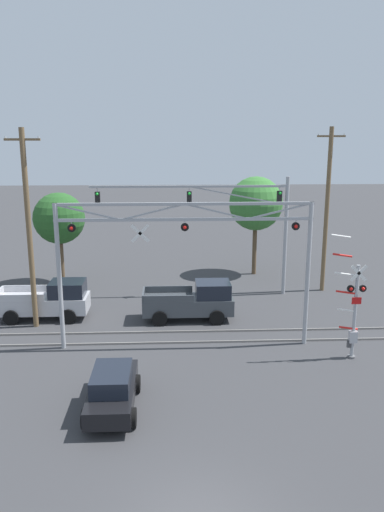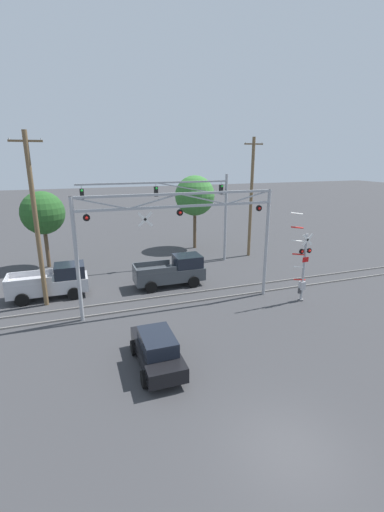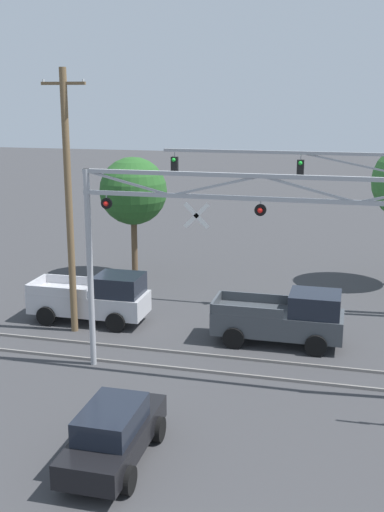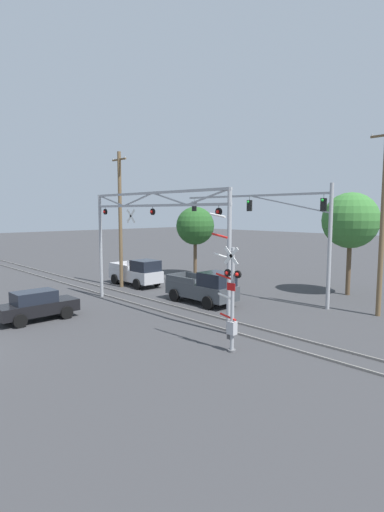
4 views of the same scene
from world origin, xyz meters
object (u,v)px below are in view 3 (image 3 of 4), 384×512
at_px(pickup_truck_lead, 285,318).
at_px(background_tree_far_left_verge, 133,191).
at_px(utility_pole_left, 69,202).
at_px(crossing_gantry, 259,238).
at_px(pickup_truck_following, 95,298).
at_px(traffic_signal_span, 372,195).
at_px(sedan_waiting, 114,433).

relative_size(pickup_truck_lead, background_tree_far_left_verge, 0.79).
relative_size(pickup_truck_lead, utility_pole_left, 0.48).
xyz_separation_m(pickup_truck_lead, background_tree_far_left_verge, (-8.87, 7.64, 3.58)).
relative_size(crossing_gantry, pickup_truck_following, 2.41).
height_order(pickup_truck_lead, background_tree_far_left_verge, background_tree_far_left_verge).
bearing_deg(pickup_truck_lead, crossing_gantry, -98.92).
bearing_deg(background_tree_far_left_verge, pickup_truck_following, -84.51).
xyz_separation_m(pickup_truck_following, utility_pole_left, (-0.44, -1.23, 4.37)).
bearing_deg(utility_pole_left, traffic_signal_span, 24.11).
height_order(traffic_signal_span, sedan_waiting, traffic_signal_span).
distance_m(traffic_signal_span, sedan_waiting, 16.19).
bearing_deg(background_tree_far_left_verge, utility_pole_left, -88.33).
height_order(traffic_signal_span, utility_pole_left, utility_pole_left).
bearing_deg(pickup_truck_lead, utility_pole_left, -175.39).
xyz_separation_m(crossing_gantry, pickup_truck_following, (-7.61, 4.24, -3.98)).
bearing_deg(traffic_signal_span, sedan_waiting, -115.01).
bearing_deg(pickup_truck_lead, sedan_waiting, -110.11).
height_order(pickup_truck_lead, sedan_waiting, pickup_truck_lead).
xyz_separation_m(sedan_waiting, background_tree_far_left_verge, (-5.38, 17.18, 3.80)).
relative_size(crossing_gantry, utility_pole_left, 1.15).
xyz_separation_m(crossing_gantry, traffic_signal_span, (3.66, 8.25, 0.33)).
distance_m(pickup_truck_following, sedan_waiting, 11.12).
bearing_deg(traffic_signal_span, background_tree_far_left_verge, 165.51).
distance_m(sedan_waiting, utility_pole_left, 11.21).
distance_m(crossing_gantry, background_tree_far_left_verge, 14.05).
bearing_deg(utility_pole_left, sedan_waiting, -59.85).
bearing_deg(sedan_waiting, crossing_gantry, 63.50).
bearing_deg(sedan_waiting, pickup_truck_lead, 69.89).
relative_size(crossing_gantry, sedan_waiting, 2.86).
relative_size(traffic_signal_span, pickup_truck_following, 2.49).
bearing_deg(utility_pole_left, pickup_truck_lead, 4.61).
bearing_deg(utility_pole_left, crossing_gantry, -20.47).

